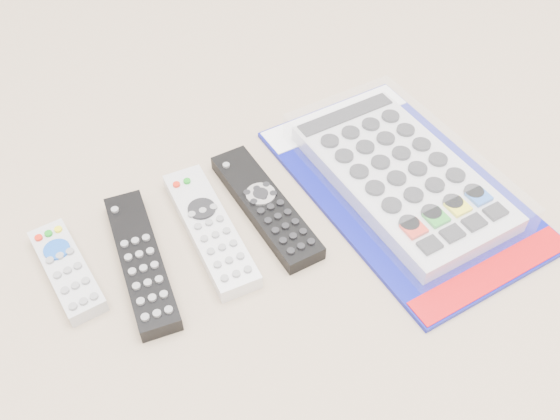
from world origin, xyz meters
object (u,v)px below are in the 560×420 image
remote_small_grey (67,270)px  remote_large_black (265,206)px  remote_silver_dvd (210,229)px  jumbo_remote_packaged (402,174)px  remote_slim_black (141,261)px

remote_small_grey → remote_large_black: 0.24m
remote_small_grey → remote_silver_dvd: bearing=-11.9°
remote_silver_dvd → jumbo_remote_packaged: bearing=-6.7°
jumbo_remote_packaged → remote_large_black: bearing=163.8°
jumbo_remote_packaged → remote_small_grey: bearing=169.2°
remote_small_grey → remote_silver_dvd: (0.16, -0.03, 0.00)m
remote_small_grey → remote_slim_black: remote_slim_black is taller
remote_slim_black → remote_silver_dvd: 0.09m
remote_slim_black → jumbo_remote_packaged: (0.33, -0.05, 0.01)m
remote_small_grey → remote_slim_black: size_ratio=0.68×
remote_slim_black → jumbo_remote_packaged: bearing=1.3°
remote_slim_black → remote_silver_dvd: same height
remote_small_grey → remote_slim_black: 0.08m
remote_silver_dvd → remote_large_black: (0.07, -0.00, -0.00)m
remote_slim_black → remote_silver_dvd: (0.09, 0.00, 0.00)m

